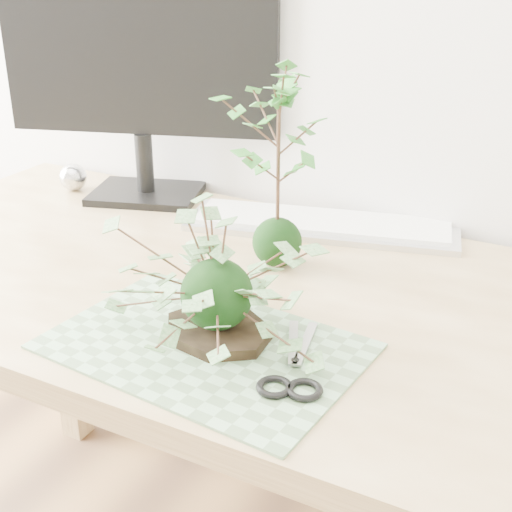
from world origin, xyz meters
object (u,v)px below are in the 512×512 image
at_px(desk, 276,341).
at_px(ivy_kokedama, 216,263).
at_px(maple_kokedama, 279,123).
at_px(keyboard, 322,224).
at_px(monitor, 140,60).

xyz_separation_m(desk, ivy_kokedama, (-0.01, -0.16, 0.20)).
xyz_separation_m(desk, maple_kokedama, (-0.04, 0.09, 0.33)).
bearing_deg(keyboard, maple_kokedama, -105.05).
bearing_deg(keyboard, monitor, 165.97).
relative_size(maple_kokedama, keyboard, 0.65).
relative_size(desk, keyboard, 3.05).
height_order(keyboard, monitor, monitor).
relative_size(desk, maple_kokedama, 4.66).
bearing_deg(keyboard, ivy_kokedama, -99.92).
xyz_separation_m(maple_kokedama, monitor, (-0.39, 0.18, 0.04)).
bearing_deg(monitor, keyboard, -18.05).
height_order(maple_kokedama, keyboard, maple_kokedama).
bearing_deg(ivy_kokedama, maple_kokedama, 97.81).
bearing_deg(maple_kokedama, ivy_kokedama, -82.19).
bearing_deg(maple_kokedama, desk, -63.95).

